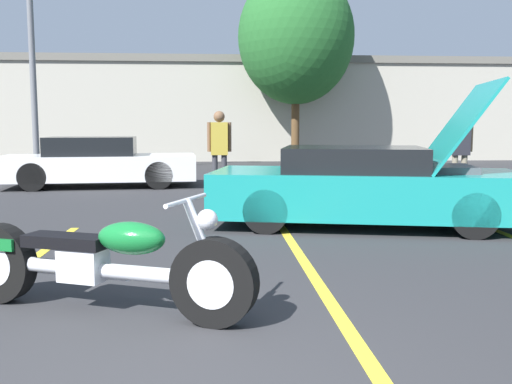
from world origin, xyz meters
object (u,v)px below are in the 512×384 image
at_px(motorcycle, 99,263).
at_px(parked_car_left_row, 98,163).
at_px(light_pole, 33,24).
at_px(tree_background, 296,37).
at_px(spectator_near_motorcycle, 219,145).
at_px(show_car_hood_open, 366,186).
at_px(spectator_midground, 460,145).

relative_size(motorcycle, parked_car_left_row, 0.53).
relative_size(light_pole, parked_car_left_row, 1.69).
relative_size(tree_background, parked_car_left_row, 1.58).
bearing_deg(spectator_near_motorcycle, motorcycle, -97.62).
height_order(light_pole, motorcycle, light_pole).
bearing_deg(light_pole, motorcycle, -71.43).
relative_size(show_car_hood_open, parked_car_left_row, 1.01).
distance_m(motorcycle, show_car_hood_open, 5.00).
distance_m(light_pole, spectator_midground, 12.23).
bearing_deg(spectator_near_motorcycle, tree_background, 73.32).
height_order(light_pole, show_car_hood_open, light_pole).
height_order(parked_car_left_row, spectator_near_motorcycle, spectator_near_motorcycle).
height_order(motorcycle, parked_car_left_row, parked_car_left_row).
bearing_deg(motorcycle, tree_background, 98.77).
distance_m(show_car_hood_open, parked_car_left_row, 7.80).
xyz_separation_m(motorcycle, spectator_midground, (5.99, 6.87, 0.71)).
xyz_separation_m(parked_car_left_row, spectator_near_motorcycle, (2.97, -1.96, 0.51)).
xyz_separation_m(show_car_hood_open, parked_car_left_row, (-5.16, 5.85, -0.01)).
distance_m(tree_background, show_car_hood_open, 14.85).
distance_m(motorcycle, parked_car_left_row, 9.87).
distance_m(tree_background, spectator_midground, 11.91).
bearing_deg(parked_car_left_row, motorcycle, -83.48).
relative_size(tree_background, spectator_midground, 4.05).
relative_size(light_pole, spectator_near_motorcycle, 4.43).
height_order(light_pole, spectator_midground, light_pole).
xyz_separation_m(tree_background, show_car_hood_open, (-0.90, -14.17, -4.32)).
bearing_deg(spectator_near_motorcycle, parked_car_left_row, 146.56).
xyz_separation_m(show_car_hood_open, spectator_near_motorcycle, (-2.19, 3.88, 0.49)).
relative_size(light_pole, spectator_midground, 4.34).
height_order(parked_car_left_row, spectator_midground, spectator_midground).
relative_size(spectator_near_motorcycle, spectator_midground, 0.98).
bearing_deg(spectator_near_motorcycle, show_car_hood_open, -60.64).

